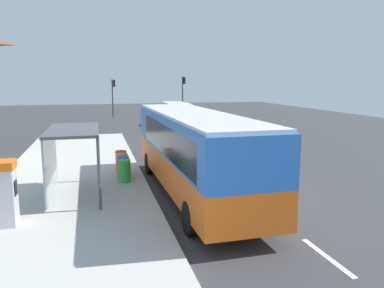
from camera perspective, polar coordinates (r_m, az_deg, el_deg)
The scene contains 21 objects.
ground_plane at distance 28.71m, azimuth -3.49°, elevation 0.63°, with size 56.00×92.00×0.04m, color #38383A.
sidewalk_platform at distance 16.49m, azimuth -17.75°, elevation -6.14°, with size 6.20×30.00×0.18m, color beige.
lane_stripe_seg_0 at distance 10.58m, azimuth 19.59°, elevation -15.68°, with size 0.16×2.20×0.01m, color silver.
lane_stripe_seg_1 at distance 14.69m, azimuth 8.64°, elevation -8.05°, with size 0.16×2.20×0.01m, color silver.
lane_stripe_seg_2 at distance 19.22m, azimuth 2.86°, elevation -3.74°, with size 0.16×2.20×0.01m, color silver.
lane_stripe_seg_3 at distance 23.94m, azimuth -0.66°, elevation -1.08°, with size 0.16×2.20×0.01m, color silver.
lane_stripe_seg_4 at distance 28.76m, azimuth -3.00°, elevation 0.70°, with size 0.16×2.20×0.01m, color silver.
lane_stripe_seg_5 at distance 33.63m, azimuth -4.67°, elevation 1.96°, with size 0.16×2.20×0.01m, color silver.
lane_stripe_seg_6 at distance 38.53m, azimuth -5.91°, elevation 2.91°, with size 0.16×2.20×0.01m, color silver.
lane_stripe_seg_7 at distance 43.45m, azimuth -6.88°, elevation 3.64°, with size 0.16×2.20×0.01m, color silver.
bus at distance 14.53m, azimuth 0.17°, elevation -0.67°, with size 2.71×11.05×3.21m.
white_van at distance 36.56m, azimuth -2.40°, elevation 4.70°, with size 2.08×5.23×2.30m.
sedan_near at distance 46.33m, azimuth -4.81°, elevation 5.01°, with size 1.98×4.47×1.52m.
ticket_machine at distance 12.46m, azimuth -26.30°, elevation -6.58°, with size 0.66×0.76×1.94m.
recycling_bin_green at distance 16.28m, azimuth -10.10°, elevation -3.98°, with size 0.52×0.52×0.95m, color green.
recycling_bin_blue at distance 16.96m, azimuth -10.28°, elevation -3.44°, with size 0.52×0.52×0.95m, color blue.
recycling_bin_orange at distance 17.64m, azimuth -10.44°, elevation -2.94°, with size 0.52×0.52×0.95m, color orange.
recycling_bin_red at distance 18.32m, azimuth -10.59°, elevation -2.48°, with size 0.52×0.52×0.95m, color red.
traffic_light_near_side at distance 48.11m, azimuth -1.31°, elevation 8.15°, with size 0.49×0.28×4.90m.
traffic_light_far_side at distance 47.75m, azimuth -11.73°, elevation 7.69°, with size 0.49×0.28×4.54m.
bus_shelter at distance 14.62m, azimuth -18.53°, elevation -0.09°, with size 1.80×4.00×2.50m.
Camera 1 is at (-5.27, -13.88, 4.42)m, focal length 35.55 mm.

